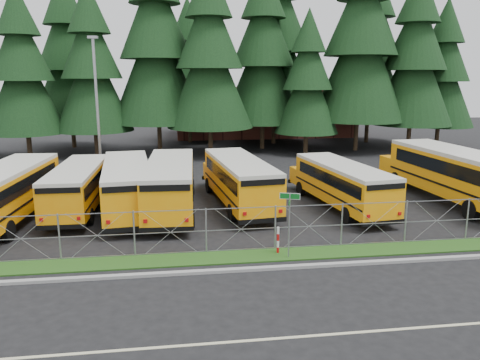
# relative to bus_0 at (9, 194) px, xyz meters

# --- Properties ---
(ground) EXTENTS (120.00, 120.00, 0.00)m
(ground) POSITION_rel_bus_0_xyz_m (13.83, -4.95, -1.45)
(ground) COLOR black
(ground) RESTS_ON ground
(curb) EXTENTS (50.00, 0.25, 0.12)m
(curb) POSITION_rel_bus_0_xyz_m (13.83, -8.05, -1.39)
(curb) COLOR gray
(curb) RESTS_ON ground
(grass_verge) EXTENTS (50.00, 1.40, 0.06)m
(grass_verge) POSITION_rel_bus_0_xyz_m (13.83, -6.65, -1.42)
(grass_verge) COLOR #224714
(grass_verge) RESTS_ON ground
(road_lane_line) EXTENTS (50.00, 0.12, 0.01)m
(road_lane_line) POSITION_rel_bus_0_xyz_m (13.83, -12.95, -1.44)
(road_lane_line) COLOR beige
(road_lane_line) RESTS_ON ground
(chainlink_fence) EXTENTS (44.00, 0.10, 2.00)m
(chainlink_fence) POSITION_rel_bus_0_xyz_m (13.83, -5.95, -0.45)
(chainlink_fence) COLOR #94979D
(chainlink_fence) RESTS_ON ground
(brick_building) EXTENTS (22.00, 10.00, 6.00)m
(brick_building) POSITION_rel_bus_0_xyz_m (19.83, 35.05, 1.55)
(brick_building) COLOR brown
(brick_building) RESTS_ON ground
(bus_0) EXTENTS (3.40, 11.21, 2.90)m
(bus_0) POSITION_rel_bus_0_xyz_m (0.00, 0.00, 0.00)
(bus_0) COLOR #FF9408
(bus_0) RESTS_ON ground
(bus_1) EXTENTS (2.41, 9.86, 2.58)m
(bus_1) POSITION_rel_bus_0_xyz_m (3.21, 1.56, -0.16)
(bus_1) COLOR #FF9408
(bus_1) RESTS_ON ground
(bus_2) EXTENTS (3.61, 10.86, 2.79)m
(bus_2) POSITION_rel_bus_0_xyz_m (5.89, 0.99, -0.05)
(bus_2) COLOR #FF9408
(bus_2) RESTS_ON ground
(bus_3) EXTENTS (2.99, 11.01, 2.86)m
(bus_3) POSITION_rel_bus_0_xyz_m (8.30, 0.83, -0.02)
(bus_3) COLOR #FF9408
(bus_3) RESTS_ON ground
(bus_4) EXTENTS (3.71, 10.86, 2.79)m
(bus_4) POSITION_rel_bus_0_xyz_m (12.18, 1.44, -0.05)
(bus_4) COLOR #FF9408
(bus_4) RESTS_ON ground
(bus_6) EXTENTS (3.66, 10.17, 2.61)m
(bus_6) POSITION_rel_bus_0_xyz_m (17.89, 0.10, -0.14)
(bus_6) COLOR #FF9408
(bus_6) RESTS_ON ground
(bus_east) EXTENTS (3.70, 12.36, 3.20)m
(bus_east) POSITION_rel_bus_0_xyz_m (24.92, 0.42, 0.15)
(bus_east) COLOR #FF9408
(bus_east) RESTS_ON ground
(street_sign) EXTENTS (0.80, 0.53, 2.81)m
(street_sign) POSITION_rel_bus_0_xyz_m (13.17, -7.02, 0.59)
(street_sign) COLOR #94979D
(street_sign) RESTS_ON ground
(striped_bollard) EXTENTS (0.11, 0.11, 1.20)m
(striped_bollard) POSITION_rel_bus_0_xyz_m (12.84, -6.46, -0.85)
(striped_bollard) COLOR #B20C0C
(striped_bollard) RESTS_ON ground
(light_standard) EXTENTS (0.70, 0.35, 10.14)m
(light_standard) POSITION_rel_bus_0_xyz_m (3.17, 9.72, 4.05)
(light_standard) COLOR #94979D
(light_standard) RESTS_ON ground
(conifer_1) EXTENTS (7.03, 7.03, 15.54)m
(conifer_1) POSITION_rel_bus_0_xyz_m (-4.85, 20.30, 6.32)
(conifer_1) COLOR black
(conifer_1) RESTS_ON ground
(conifer_2) EXTENTS (7.21, 7.21, 15.94)m
(conifer_2) POSITION_rel_bus_0_xyz_m (1.10, 20.98, 6.52)
(conifer_2) COLOR black
(conifer_2) RESTS_ON ground
(conifer_3) EXTENTS (9.04, 9.04, 19.98)m
(conifer_3) POSITION_rel_bus_0_xyz_m (7.03, 22.05, 8.54)
(conifer_3) COLOR black
(conifer_3) RESTS_ON ground
(conifer_4) EXTENTS (8.11, 8.11, 17.94)m
(conifer_4) POSITION_rel_bus_0_xyz_m (11.93, 19.76, 7.52)
(conifer_4) COLOR black
(conifer_4) RESTS_ON ground
(conifer_5) EXTENTS (8.36, 8.36, 18.49)m
(conifer_5) POSITION_rel_bus_0_xyz_m (17.58, 22.96, 7.80)
(conifer_5) COLOR black
(conifer_5) RESTS_ON ground
(conifer_6) EXTENTS (6.18, 6.18, 13.67)m
(conifer_6) POSITION_rel_bus_0_xyz_m (21.25, 19.37, 5.39)
(conifer_6) COLOR black
(conifer_6) RESTS_ON ground
(conifer_7) EXTENTS (9.37, 9.37, 20.72)m
(conifer_7) POSITION_rel_bus_0_xyz_m (26.84, 20.52, 8.91)
(conifer_7) COLOR black
(conifer_7) RESTS_ON ground
(conifer_8) EXTENTS (8.01, 8.01, 17.71)m
(conifer_8) POSITION_rel_bus_0_xyz_m (32.33, 20.10, 7.41)
(conifer_8) COLOR black
(conifer_8) RESTS_ON ground
(conifer_9) EXTENTS (6.90, 6.90, 15.26)m
(conifer_9) POSITION_rel_bus_0_xyz_m (36.32, 21.57, 6.18)
(conifer_9) COLOR black
(conifer_9) RESTS_ON ground
(conifer_10) EXTENTS (8.01, 8.01, 17.71)m
(conifer_10) POSITION_rel_bus_0_xyz_m (-2.15, 26.53, 7.41)
(conifer_10) COLOR black
(conifer_10) RESTS_ON ground
(conifer_11) EXTENTS (7.19, 7.19, 15.91)m
(conifer_11) POSITION_rel_bus_0_xyz_m (10.26, 29.10, 6.51)
(conifer_11) COLOR black
(conifer_11) RESTS_ON ground
(conifer_12) EXTENTS (9.95, 9.95, 22.01)m
(conifer_12) POSITION_rel_bus_0_xyz_m (19.57, 26.71, 9.56)
(conifer_12) COLOR black
(conifer_12) RESTS_ON ground
(conifer_13) EXTENTS (8.78, 8.78, 19.43)m
(conifer_13) POSITION_rel_bus_0_xyz_m (30.31, 26.09, 8.27)
(conifer_13) COLOR black
(conifer_13) RESTS_ON ground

